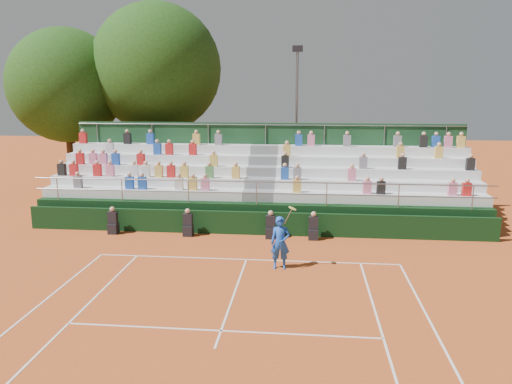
# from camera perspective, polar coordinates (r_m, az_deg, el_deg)

# --- Properties ---
(ground) EXTENTS (90.00, 90.00, 0.00)m
(ground) POSITION_cam_1_polar(r_m,az_deg,el_deg) (18.37, -1.10, -7.73)
(ground) COLOR #C15120
(ground) RESTS_ON ground
(courtside_wall) EXTENTS (20.00, 0.15, 1.00)m
(courtside_wall) POSITION_cam_1_polar(r_m,az_deg,el_deg) (21.26, -0.08, -3.60)
(courtside_wall) COLOR black
(courtside_wall) RESTS_ON ground
(line_officials) EXTENTS (8.95, 0.40, 1.19)m
(line_officials) POSITION_cam_1_polar(r_m,az_deg,el_deg) (21.03, -4.13, -3.87)
(line_officials) COLOR black
(line_officials) RESTS_ON ground
(grandstand) EXTENTS (20.00, 5.20, 4.40)m
(grandstand) POSITION_cam_1_polar(r_m,az_deg,el_deg) (24.26, 0.66, -0.28)
(grandstand) COLOR black
(grandstand) RESTS_ON ground
(tennis_player) EXTENTS (0.88, 0.49, 2.22)m
(tennis_player) POSITION_cam_1_polar(r_m,az_deg,el_deg) (17.26, 2.79, -5.80)
(tennis_player) COLOR blue
(tennis_player) RESTS_ON ground
(tree_west) EXTENTS (6.64, 6.64, 9.61)m
(tree_west) POSITION_cam_1_polar(r_m,az_deg,el_deg) (31.88, -20.86, 11.28)
(tree_west) COLOR #322112
(tree_west) RESTS_ON ground
(tree_east) EXTENTS (7.62, 7.62, 11.09)m
(tree_east) POSITION_cam_1_polar(r_m,az_deg,el_deg) (30.98, -11.26, 13.65)
(tree_east) COLOR #322112
(tree_east) RESTS_ON ground
(floodlight_mast) EXTENTS (0.60, 0.25, 8.54)m
(floodlight_mast) POSITION_cam_1_polar(r_m,az_deg,el_deg) (29.77, 4.67, 9.45)
(floodlight_mast) COLOR gray
(floodlight_mast) RESTS_ON ground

